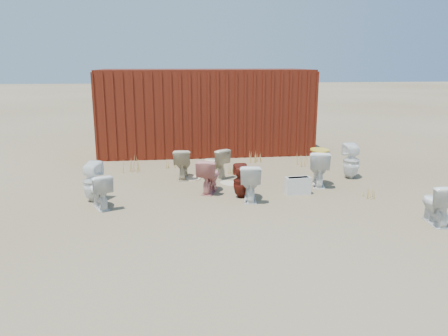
{
  "coord_description": "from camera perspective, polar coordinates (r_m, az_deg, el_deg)",
  "views": [
    {
      "loc": [
        -1.03,
        -7.75,
        2.59
      ],
      "look_at": [
        0.0,
        0.6,
        0.55
      ],
      "focal_mm": 35.0,
      "sensor_mm": 36.0,
      "label": 1
    }
  ],
  "objects": [
    {
      "name": "toilet_back_a",
      "position": [
        8.66,
        -16.83,
        -1.73
      ],
      "size": [
        0.45,
        0.45,
        0.77
      ],
      "primitive_type": "imported",
      "rotation": [
        0.0,
        0.0,
        2.79
      ],
      "color": "white",
      "rests_on": "ground"
    },
    {
      "name": "weed_clump_c",
      "position": [
        11.42,
        10.32,
        1.2
      ],
      "size": [
        0.36,
        0.36,
        0.36
      ],
      "primitive_type": "cone",
      "color": "tan",
      "rests_on": "ground"
    },
    {
      "name": "weed_clump_b",
      "position": [
        10.43,
        0.99,
        -0.04
      ],
      "size": [
        0.32,
        0.32,
        0.25
      ],
      "primitive_type": "cone",
      "color": "tan",
      "rests_on": "ground"
    },
    {
      "name": "toilet_front_e",
      "position": [
        7.95,
        26.05,
        -4.2
      ],
      "size": [
        0.46,
        0.72,
        0.69
      ],
      "primitive_type": "imported",
      "rotation": [
        0.0,
        0.0,
        3.03
      ],
      "color": "white",
      "rests_on": "ground"
    },
    {
      "name": "loose_tank",
      "position": [
        8.91,
        9.63,
        -2.29
      ],
      "size": [
        0.52,
        0.25,
        0.35
      ],
      "primitive_type": "cube",
      "rotation": [
        0.0,
        0.0,
        0.11
      ],
      "color": "silver",
      "rests_on": "ground"
    },
    {
      "name": "toilet_back_beige_right",
      "position": [
        9.99,
        -5.42,
        0.59
      ],
      "size": [
        0.45,
        0.71,
        0.69
      ],
      "primitive_type": "imported",
      "rotation": [
        0.0,
        0.0,
        3.04
      ],
      "color": "beige",
      "rests_on": "ground"
    },
    {
      "name": "yellow_lid",
      "position": [
        9.5,
        12.39,
        2.33
      ],
      "size": [
        0.39,
        0.49,
        0.02
      ],
      "primitive_type": "ellipsoid",
      "color": "gold",
      "rests_on": "toilet_back_yellowlid"
    },
    {
      "name": "shipping_container",
      "position": [
        13.06,
        -2.48,
        7.5
      ],
      "size": [
        6.0,
        2.4,
        2.4
      ],
      "primitive_type": "cube",
      "color": "#55190E",
      "rests_on": "ground"
    },
    {
      "name": "toilet_front_maroon",
      "position": [
        8.54,
        2.22,
        -1.72
      ],
      "size": [
        0.3,
        0.31,
        0.66
      ],
      "primitive_type": "imported",
      "rotation": [
        0.0,
        0.0,
        3.12
      ],
      "color": "#601A10",
      "rests_on": "ground"
    },
    {
      "name": "weed_clump_a",
      "position": [
        10.8,
        -12.03,
        0.37
      ],
      "size": [
        0.36,
        0.36,
        0.34
      ],
      "primitive_type": "cone",
      "color": "tan",
      "rests_on": "ground"
    },
    {
      "name": "ground",
      "position": [
        8.23,
        0.51,
        -4.7
      ],
      "size": [
        100.0,
        100.0,
        0.0
      ],
      "primitive_type": "plane",
      "color": "brown",
      "rests_on": "ground"
    },
    {
      "name": "toilet_back_yellowlid",
      "position": [
        9.59,
        12.27,
        0.01
      ],
      "size": [
        0.61,
        0.84,
        0.77
      ],
      "primitive_type": "imported",
      "rotation": [
        0.0,
        0.0,
        2.88
      ],
      "color": "white",
      "rests_on": "ground"
    },
    {
      "name": "weed_clump_f",
      "position": [
        9.04,
        18.44,
        -3.02
      ],
      "size": [
        0.28,
        0.28,
        0.21
      ],
      "primitive_type": "cone",
      "color": "tan",
      "rests_on": "ground"
    },
    {
      "name": "weed_clump_d",
      "position": [
        11.15,
        -6.8,
        0.78
      ],
      "size": [
        0.3,
        0.3,
        0.26
      ],
      "primitive_type": "cone",
      "color": "tan",
      "rests_on": "ground"
    },
    {
      "name": "toilet_front_c",
      "position": [
        8.38,
        3.41,
        -1.83
      ],
      "size": [
        0.5,
        0.75,
        0.72
      ],
      "primitive_type": "imported",
      "rotation": [
        0.0,
        0.0,
        3.0
      ],
      "color": "white",
      "rests_on": "ground"
    },
    {
      "name": "toilet_front_pink",
      "position": [
        8.88,
        -1.95,
        -0.99
      ],
      "size": [
        0.6,
        0.78,
        0.7
      ],
      "primitive_type": "imported",
      "rotation": [
        0.0,
        0.0,
        2.79
      ],
      "color": "#DC827F",
      "rests_on": "ground"
    },
    {
      "name": "toilet_front_a",
      "position": [
        8.23,
        -15.91,
        -2.9
      ],
      "size": [
        0.58,
        0.72,
        0.65
      ],
      "primitive_type": "imported",
      "rotation": [
        0.0,
        0.0,
        3.55
      ],
      "color": "silver",
      "rests_on": "ground"
    },
    {
      "name": "toilet_back_e",
      "position": [
        10.35,
        16.29,
        0.88
      ],
      "size": [
        0.37,
        0.37,
        0.81
      ],
      "primitive_type": "imported",
      "rotation": [
        0.0,
        0.0,
        3.15
      ],
      "color": "white",
      "rests_on": "ground"
    },
    {
      "name": "loose_lid_far",
      "position": [
        10.01,
        -4.09,
        -1.34
      ],
      "size": [
        0.4,
        0.5,
        0.02
      ],
      "primitive_type": "ellipsoid",
      "rotation": [
        0.0,
        0.0,
        0.08
      ],
      "color": "beige",
      "rests_on": "ground"
    },
    {
      "name": "loose_lid_near",
      "position": [
        9.56,
        0.72,
        -2.02
      ],
      "size": [
        0.55,
        0.6,
        0.02
      ],
      "primitive_type": "ellipsoid",
      "rotation": [
        0.0,
        0.0,
        0.41
      ],
      "color": "beige",
      "rests_on": "ground"
    },
    {
      "name": "weed_clump_e",
      "position": [
        11.71,
        4.24,
        1.5
      ],
      "size": [
        0.34,
        0.34,
        0.28
      ],
      "primitive_type": "cone",
      "color": "tan",
      "rests_on": "ground"
    },
    {
      "name": "toilet_back_beige_left",
      "position": [
        10.02,
        -1.19,
        0.66
      ],
      "size": [
        0.7,
        0.77,
        0.69
      ],
      "primitive_type": "imported",
      "rotation": [
        0.0,
        0.0,
        3.77
      ],
      "color": "beige",
      "rests_on": "ground"
    }
  ]
}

